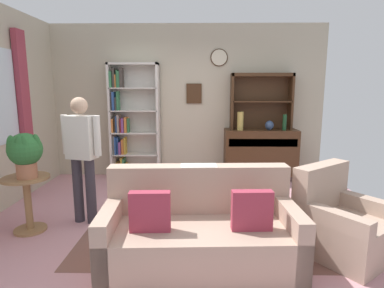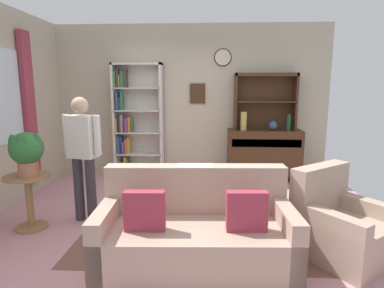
# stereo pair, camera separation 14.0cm
# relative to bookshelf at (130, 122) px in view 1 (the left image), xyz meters

# --- Properties ---
(ground_plane) EXTENTS (5.40, 4.60, 0.02)m
(ground_plane) POSITION_rel_bookshelf_xyz_m (1.06, -1.94, -1.05)
(ground_plane) COLOR #C68C93
(wall_back) EXTENTS (5.00, 0.09, 2.80)m
(wall_back) POSITION_rel_bookshelf_xyz_m (1.07, 0.19, 0.37)
(wall_back) COLOR #BCB299
(wall_back) RESTS_ON ground_plane
(area_rug) EXTENTS (2.68, 1.81, 0.01)m
(area_rug) POSITION_rel_bookshelf_xyz_m (1.26, -2.24, -1.04)
(area_rug) COLOR brown
(area_rug) RESTS_ON ground_plane
(bookshelf) EXTENTS (0.90, 0.30, 2.10)m
(bookshelf) POSITION_rel_bookshelf_xyz_m (0.00, 0.00, 0.00)
(bookshelf) COLOR silver
(bookshelf) RESTS_ON ground_plane
(sideboard) EXTENTS (1.30, 0.45, 0.92)m
(sideboard) POSITION_rel_bookshelf_xyz_m (2.39, -0.08, -0.53)
(sideboard) COLOR #422816
(sideboard) RESTS_ON ground_plane
(sideboard_hutch) EXTENTS (1.10, 0.26, 1.00)m
(sideboard_hutch) POSITION_rel_bookshelf_xyz_m (2.39, 0.02, 0.52)
(sideboard_hutch) COLOR #422816
(sideboard_hutch) RESTS_ON sideboard
(vase_tall) EXTENTS (0.11, 0.11, 0.33)m
(vase_tall) POSITION_rel_bookshelf_xyz_m (2.00, -0.16, 0.04)
(vase_tall) COLOR tan
(vase_tall) RESTS_ON sideboard
(vase_round) EXTENTS (0.15, 0.15, 0.17)m
(vase_round) POSITION_rel_bookshelf_xyz_m (2.52, -0.15, -0.03)
(vase_round) COLOR #33476B
(vase_round) RESTS_ON sideboard
(bottle_wine) EXTENTS (0.07, 0.07, 0.28)m
(bottle_wine) POSITION_rel_bookshelf_xyz_m (2.78, -0.17, 0.02)
(bottle_wine) COLOR #194223
(bottle_wine) RESTS_ON sideboard
(couch_floral) EXTENTS (1.84, 0.93, 0.90)m
(couch_floral) POSITION_rel_bookshelf_xyz_m (1.26, -2.95, -0.73)
(couch_floral) COLOR tan
(couch_floral) RESTS_ON ground_plane
(armchair_floral) EXTENTS (1.07, 1.07, 0.88)m
(armchair_floral) POSITION_rel_bookshelf_xyz_m (2.70, -2.73, -0.75)
(armchair_floral) COLOR tan
(armchair_floral) RESTS_ON ground_plane
(plant_stand) EXTENTS (0.52, 0.52, 0.66)m
(plant_stand) POSITION_rel_bookshelf_xyz_m (-0.74, -2.29, -0.63)
(plant_stand) COLOR #997047
(plant_stand) RESTS_ON ground_plane
(potted_plant_large) EXTENTS (0.37, 0.37, 0.51)m
(potted_plant_large) POSITION_rel_bookshelf_xyz_m (-0.69, -2.34, -0.08)
(potted_plant_large) COLOR #AD6B4C
(potted_plant_large) RESTS_ON plant_stand
(person_reading) EXTENTS (0.52, 0.28, 1.56)m
(person_reading) POSITION_rel_bookshelf_xyz_m (-0.17, -2.03, -0.13)
(person_reading) COLOR #38333D
(person_reading) RESTS_ON ground_plane
(coffee_table) EXTENTS (0.80, 0.50, 0.42)m
(coffee_table) POSITION_rel_bookshelf_xyz_m (1.18, -2.10, -0.69)
(coffee_table) COLOR #422816
(coffee_table) RESTS_ON ground_plane
(book_stack) EXTENTS (0.18, 0.16, 0.07)m
(book_stack) POSITION_rel_bookshelf_xyz_m (1.25, -2.14, -0.59)
(book_stack) COLOR gold
(book_stack) RESTS_ON coffee_table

